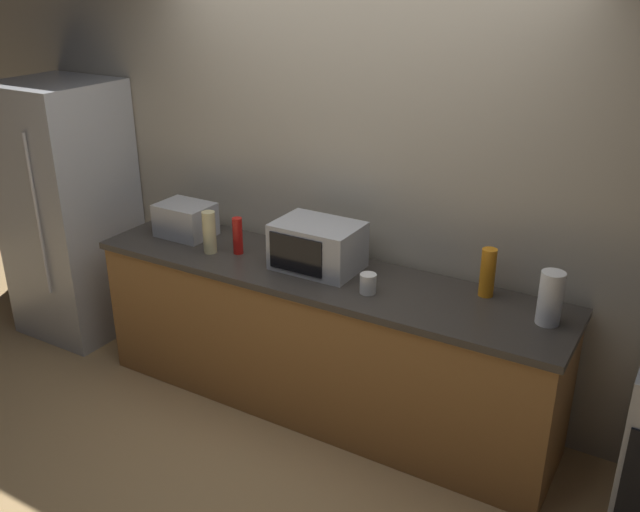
% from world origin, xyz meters
% --- Properties ---
extents(ground_plane, '(8.00, 8.00, 0.00)m').
position_xyz_m(ground_plane, '(0.00, 0.00, 0.00)').
color(ground_plane, tan).
extents(back_wall, '(6.40, 0.10, 2.70)m').
position_xyz_m(back_wall, '(0.00, 0.81, 1.35)').
color(back_wall, '#B2A893').
rests_on(back_wall, ground_plane).
extents(counter_run, '(2.84, 0.64, 0.90)m').
position_xyz_m(counter_run, '(0.00, 0.40, 0.45)').
color(counter_run, '#9E6B38').
rests_on(counter_run, ground_plane).
extents(refrigerator, '(0.72, 0.73, 1.80)m').
position_xyz_m(refrigerator, '(-2.05, 0.40, 0.90)').
color(refrigerator, '#B7BABF').
rests_on(refrigerator, ground_plane).
extents(microwave, '(0.48, 0.35, 0.27)m').
position_xyz_m(microwave, '(-0.04, 0.45, 1.04)').
color(microwave, '#B7BABF').
rests_on(microwave, counter_run).
extents(toaster_oven, '(0.34, 0.26, 0.21)m').
position_xyz_m(toaster_oven, '(-1.03, 0.46, 1.01)').
color(toaster_oven, '#B7BABF').
rests_on(toaster_oven, counter_run).
extents(paper_towel_roll, '(0.12, 0.12, 0.27)m').
position_xyz_m(paper_towel_roll, '(1.25, 0.45, 1.04)').
color(paper_towel_roll, white).
rests_on(paper_towel_roll, counter_run).
extents(bottle_dish_soap, '(0.08, 0.08, 0.26)m').
position_xyz_m(bottle_dish_soap, '(0.90, 0.59, 1.03)').
color(bottle_dish_soap, orange).
rests_on(bottle_dish_soap, counter_run).
extents(bottle_hot_sauce, '(0.06, 0.06, 0.22)m').
position_xyz_m(bottle_hot_sauce, '(-0.57, 0.39, 1.01)').
color(bottle_hot_sauce, red).
rests_on(bottle_hot_sauce, counter_run).
extents(bottle_hand_soap, '(0.08, 0.08, 0.26)m').
position_xyz_m(bottle_hand_soap, '(-0.72, 0.32, 1.03)').
color(bottle_hand_soap, beige).
rests_on(bottle_hand_soap, counter_run).
extents(mug_white, '(0.09, 0.09, 0.11)m').
position_xyz_m(mug_white, '(0.35, 0.30, 0.95)').
color(mug_white, white).
rests_on(mug_white, counter_run).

